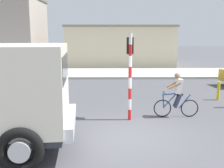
# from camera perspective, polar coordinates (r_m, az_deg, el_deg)

# --- Properties ---
(ground_plane) EXTENTS (120.00, 120.00, 0.00)m
(ground_plane) POSITION_cam_1_polar(r_m,az_deg,el_deg) (8.96, 4.18, -10.49)
(ground_plane) COLOR #4C4C51
(sidewalk_far) EXTENTS (80.00, 5.00, 0.16)m
(sidewalk_far) POSITION_cam_1_polar(r_m,az_deg,el_deg) (21.87, 1.17, 2.25)
(sidewalk_far) COLOR #ADADA8
(sidewalk_far) RESTS_ON ground
(cyclist) EXTENTS (1.73, 0.50, 1.72)m
(cyclist) POSITION_cam_1_polar(r_m,az_deg,el_deg) (10.88, 13.22, -2.22)
(cyclist) COLOR black
(cyclist) RESTS_ON ground
(traffic_light_pole) EXTENTS (0.24, 0.43, 3.20)m
(traffic_light_pole) POSITION_cam_1_polar(r_m,az_deg,el_deg) (10.12, 3.74, 4.01)
(traffic_light_pole) COLOR red
(traffic_light_pole) RESTS_ON ground
(bollard_far) EXTENTS (0.14, 0.14, 0.90)m
(bollard_far) POSITION_cam_1_polar(r_m,az_deg,el_deg) (14.31, 21.08, -1.33)
(bollard_far) COLOR gold
(bollard_far) RESTS_ON ground
(building_mid_block) EXTENTS (10.45, 6.95, 3.94)m
(building_mid_block) POSITION_cam_1_polar(r_m,az_deg,el_deg) (28.58, 1.53, 7.98)
(building_mid_block) COLOR beige
(building_mid_block) RESTS_ON ground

